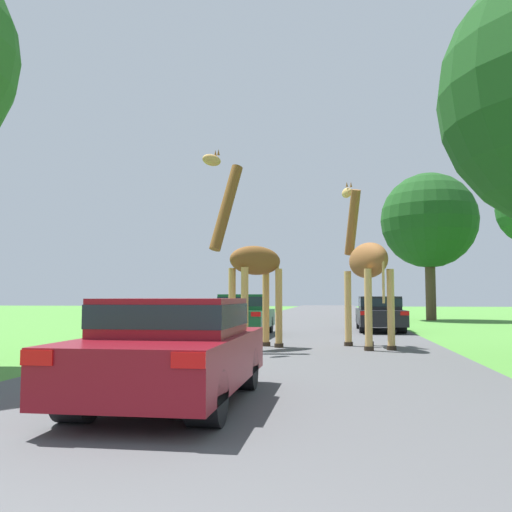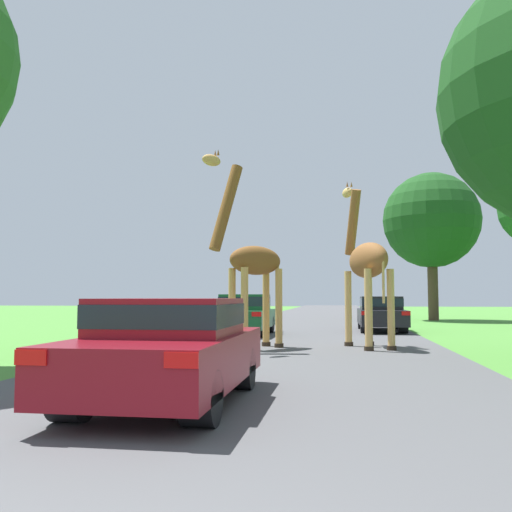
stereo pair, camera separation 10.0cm
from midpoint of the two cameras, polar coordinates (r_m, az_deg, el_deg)
road at (r=31.32m, az=6.00°, el=-6.84°), size 8.36×120.00×0.00m
giraffe_near_road at (r=14.66m, az=-0.78°, el=-0.68°), size 2.07×2.28×5.23m
giraffe_companion at (r=15.22m, az=11.35°, el=-0.89°), size 1.42×2.72×4.84m
car_lead_maroon at (r=7.27m, az=-9.13°, el=-9.46°), size 1.84×3.98×1.36m
car_queue_right at (r=20.03m, az=-1.39°, el=-6.05°), size 1.80×4.18×1.47m
car_queue_left at (r=22.79m, az=12.74°, el=-5.82°), size 1.75×4.77×1.40m
tree_left_edge at (r=34.18m, az=17.66°, el=3.54°), size 5.70×5.70×8.83m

